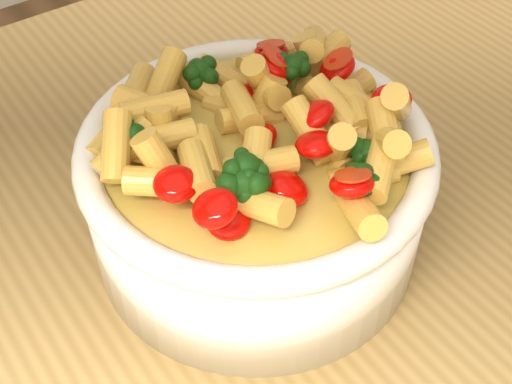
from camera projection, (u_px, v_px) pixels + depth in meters
table at (202, 349)px, 0.60m from camera, size 1.20×0.80×0.90m
serving_bowl at (256, 191)px, 0.51m from camera, size 0.25×0.25×0.11m
pasta_salad at (256, 120)px, 0.46m from camera, size 0.20×0.20×0.04m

